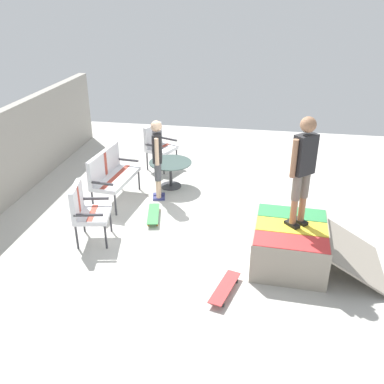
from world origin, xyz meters
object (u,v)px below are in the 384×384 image
object	(u,v)px
patio_chair_by_wall	(85,208)
patio_bench	(110,171)
patio_table	(171,169)
skateboard_by_bench	(153,214)
skate_ramp	(292,245)
person_skater	(303,165)
skateboard_spare	(225,288)
patio_chair_near_house	(158,143)
person_watching	(157,155)

from	to	relation	value
patio_chair_by_wall	patio_bench	bearing A→B (deg)	4.10
patio_table	skateboard_by_bench	size ratio (longest dim) A/B	1.09
skate_ramp	patio_chair_by_wall	distance (m)	3.38
skate_ramp	person_skater	distance (m)	1.30
patio_table	skateboard_spare	xyz separation A→B (m)	(-3.33, -1.50, -0.32)
person_skater	skateboard_spare	bearing A→B (deg)	135.54
skateboard_by_bench	skateboard_spare	bearing A→B (deg)	-141.41
patio_chair_by_wall	patio_table	world-z (taller)	patio_chair_by_wall
patio_chair_near_house	person_skater	distance (m)	4.63
skate_ramp	skateboard_spare	distance (m)	1.33
patio_chair_near_house	person_watching	distance (m)	1.68
skate_ramp	skateboard_by_bench	bearing A→B (deg)	67.90
person_skater	skateboard_spare	distance (m)	2.07
skate_ramp	person_skater	xyz separation A→B (m)	(0.07, -0.03, 1.30)
skate_ramp	patio_chair_near_house	xyz separation A→B (m)	(3.44, 2.97, 0.29)
skate_ramp	person_skater	bearing A→B (deg)	-23.75
person_skater	skateboard_by_bench	distance (m)	3.08
person_watching	skate_ramp	bearing A→B (deg)	-125.65
skate_ramp	patio_chair_by_wall	size ratio (longest dim) A/B	1.97
patio_bench	patio_chair_by_wall	size ratio (longest dim) A/B	1.27
skate_ramp	patio_table	size ratio (longest dim) A/B	2.23
person_skater	skateboard_by_bench	world-z (taller)	person_skater
patio_bench	skateboard_spare	size ratio (longest dim) A/B	1.58
person_skater	skateboard_by_bench	bearing A→B (deg)	69.55
skateboard_spare	patio_table	bearing A→B (deg)	24.34
skateboard_spare	person_skater	bearing A→B (deg)	-44.46
skate_ramp	patio_table	xyz separation A→B (m)	(2.41, 2.44, 0.08)
patio_table	skateboard_by_bench	distance (m)	1.45
patio_table	person_watching	bearing A→B (deg)	167.42
skateboard_by_bench	patio_chair_near_house	bearing A→B (deg)	11.75
patio_chair_by_wall	patio_chair_near_house	bearing A→B (deg)	-6.69
patio_chair_by_wall	skateboard_by_bench	bearing A→B (deg)	-44.42
person_watching	skateboard_by_bench	size ratio (longest dim) A/B	1.97
patio_table	skate_ramp	bearing A→B (deg)	-134.65
patio_table	patio_chair_near_house	bearing A→B (deg)	27.29
skateboard_spare	skate_ramp	bearing A→B (deg)	-45.64
patio_chair_near_house	skateboard_spare	size ratio (longest dim) A/B	1.24
skate_ramp	patio_bench	distance (m)	3.84
patio_chair_near_house	person_skater	world-z (taller)	person_skater
person_watching	skateboard_by_bench	bearing A→B (deg)	-173.05
skate_ramp	skateboard_spare	bearing A→B (deg)	134.36
patio_bench	person_skater	xyz separation A→B (m)	(-1.54, -3.51, 1.01)
skateboard_spare	patio_bench	bearing A→B (deg)	45.15
patio_bench	person_watching	xyz separation A→B (m)	(0.23, -0.91, 0.32)
skateboard_spare	person_watching	bearing A→B (deg)	30.61
patio_table	skateboard_by_bench	world-z (taller)	patio_table
skate_ramp	skateboard_spare	size ratio (longest dim) A/B	2.44
patio_chair_near_house	skateboard_spare	bearing A→B (deg)	-154.95
person_watching	skateboard_spare	size ratio (longest dim) A/B	1.97
patio_chair_by_wall	person_watching	size ratio (longest dim) A/B	0.63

